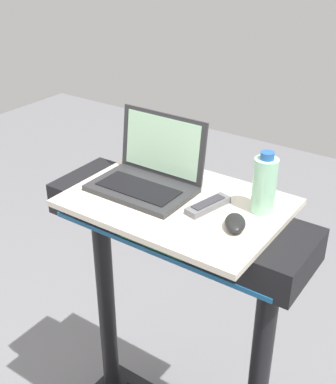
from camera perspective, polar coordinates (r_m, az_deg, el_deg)
desk_board at (r=1.61m, az=1.01°, el=-1.18°), size 0.67×0.48×0.02m
laptop at (r=1.66m, az=-2.23°, el=2.04°), size 0.33×0.25×0.23m
computer_mouse at (r=1.47m, az=7.57°, el=-3.47°), size 0.10×0.12×0.03m
water_bottle at (r=1.53m, az=10.81°, el=0.82°), size 0.07×0.07×0.20m
tv_remote at (r=1.56m, az=4.53°, el=-1.49°), size 0.08×0.17×0.02m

